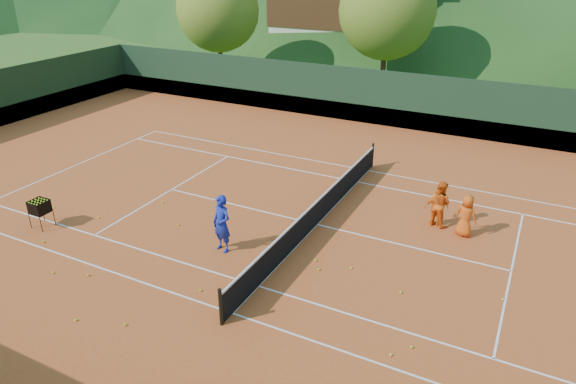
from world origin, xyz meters
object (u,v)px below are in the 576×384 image
at_px(student_a, 440,203).
at_px(chalet_mid, 561,3).
at_px(student_b, 436,207).
at_px(ball_hopper, 40,207).
at_px(coach, 222,224).
at_px(tennis_net, 317,212).
at_px(student_c, 466,216).

xyz_separation_m(student_a, chalet_mid, (2.24, 32.07, 4.15)).
bearing_deg(student_b, ball_hopper, 4.25).
bearing_deg(coach, tennis_net, 69.89).
height_order(coach, student_c, coach).
bearing_deg(student_b, coach, 16.68).
height_order(student_a, student_c, student_a).
height_order(coach, tennis_net, coach).
distance_m(student_a, ball_hopper, 13.77).
xyz_separation_m(coach, student_c, (6.70, 4.48, -0.22)).
bearing_deg(student_c, tennis_net, 32.03).
distance_m(coach, tennis_net, 3.56).
bearing_deg(student_b, tennis_net, 3.11).
relative_size(student_b, chalet_mid, 0.11).
relative_size(tennis_net, chalet_mid, 0.95).
distance_m(coach, chalet_mid, 37.98).
xyz_separation_m(student_a, tennis_net, (-3.76, -1.93, -0.32)).
distance_m(tennis_net, ball_hopper, 9.55).
distance_m(student_b, chalet_mid, 32.55).
height_order(ball_hopper, chalet_mid, chalet_mid).
distance_m(student_a, student_c, 1.02).
bearing_deg(student_b, chalet_mid, -117.26).
bearing_deg(student_b, student_a, -147.70).
bearing_deg(student_a, ball_hopper, 52.05).
distance_m(student_b, tennis_net, 4.12).
relative_size(student_a, student_c, 1.12).
bearing_deg(tennis_net, student_c, 18.35).
xyz_separation_m(ball_hopper, chalet_mid, (14.43, 38.46, 4.22)).
bearing_deg(coach, student_c, 47.93).
bearing_deg(student_a, tennis_net, 51.53).
xyz_separation_m(student_a, student_c, (0.95, -0.37, -0.08)).
bearing_deg(student_c, student_b, -0.40).
distance_m(coach, student_a, 7.52).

